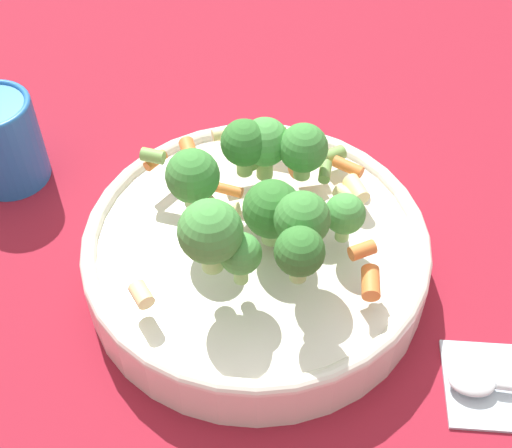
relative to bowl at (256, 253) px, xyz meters
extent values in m
plane|color=maroon|center=(0.00, 0.00, -0.03)|extent=(3.00, 3.00, 0.00)
cylinder|color=silver|center=(0.00, 0.00, -0.01)|extent=(0.29, 0.29, 0.05)
torus|color=silver|center=(0.00, 0.00, 0.02)|extent=(0.29, 0.29, 0.01)
cylinder|color=#8CB766|center=(0.01, 0.00, 0.03)|extent=(0.02, 0.02, 0.02)
sphere|color=#33722D|center=(0.01, 0.00, 0.06)|extent=(0.05, 0.05, 0.05)
cylinder|color=#8CB766|center=(-0.05, -0.01, 0.06)|extent=(0.02, 0.02, 0.02)
sphere|color=#3D8438|center=(-0.05, -0.01, 0.08)|extent=(0.04, 0.04, 0.04)
cylinder|color=#8CB766|center=(0.04, -0.02, 0.05)|extent=(0.01, 0.01, 0.02)
sphere|color=#3D8438|center=(0.04, -0.02, 0.08)|extent=(0.04, 0.04, 0.04)
cylinder|color=#8CB766|center=(0.02, 0.06, 0.06)|extent=(0.01, 0.01, 0.01)
sphere|color=#3D8438|center=(0.02, 0.06, 0.08)|extent=(0.04, 0.04, 0.04)
cylinder|color=#8CB766|center=(0.01, -0.06, 0.04)|extent=(0.01, 0.01, 0.02)
sphere|color=#479342|center=(0.01, -0.06, 0.07)|extent=(0.03, 0.03, 0.03)
cylinder|color=#8CB766|center=(-0.01, -0.06, 0.06)|extent=(0.02, 0.02, 0.02)
sphere|color=#479342|center=(-0.01, -0.06, 0.09)|extent=(0.05, 0.05, 0.05)
cylinder|color=#8CB766|center=(0.07, 0.02, 0.04)|extent=(0.01, 0.01, 0.01)
sphere|color=#479342|center=(0.07, 0.02, 0.06)|extent=(0.03, 0.03, 0.03)
cylinder|color=#8CB766|center=(-0.03, 0.04, 0.06)|extent=(0.01, 0.01, 0.02)
sphere|color=#33722D|center=(-0.03, 0.04, 0.08)|extent=(0.04, 0.04, 0.04)
cylinder|color=#8CB766|center=(-0.01, 0.05, 0.05)|extent=(0.01, 0.01, 0.02)
sphere|color=#479342|center=(-0.01, 0.05, 0.08)|extent=(0.04, 0.04, 0.04)
cylinder|color=#8CB766|center=(-0.06, 0.00, 0.04)|extent=(0.01, 0.01, 0.01)
sphere|color=#479342|center=(-0.06, 0.00, 0.06)|extent=(0.03, 0.03, 0.03)
cylinder|color=#8CB766|center=(0.05, -0.05, 0.06)|extent=(0.01, 0.01, 0.01)
sphere|color=#33722D|center=(0.05, -0.05, 0.09)|extent=(0.04, 0.04, 0.04)
cylinder|color=beige|center=(-0.05, -0.10, 0.04)|extent=(0.02, 0.02, 0.01)
cylinder|color=orange|center=(-0.09, 0.06, 0.04)|extent=(0.02, 0.03, 0.01)
cylinder|color=orange|center=(-0.10, 0.03, 0.05)|extent=(0.01, 0.02, 0.01)
cylinder|color=orange|center=(0.01, 0.08, 0.04)|extent=(0.03, 0.03, 0.01)
cylinder|color=orange|center=(0.05, 0.09, 0.04)|extent=(0.03, 0.02, 0.01)
cylinder|color=beige|center=(-0.03, 0.01, 0.03)|extent=(0.03, 0.02, 0.01)
cylinder|color=beige|center=(-0.05, 0.00, 0.05)|extent=(0.03, 0.02, 0.01)
cylinder|color=beige|center=(0.06, 0.06, 0.03)|extent=(0.02, 0.02, 0.01)
cylinder|color=beige|center=(0.06, 0.07, 0.04)|extent=(0.03, 0.03, 0.01)
cylinder|color=orange|center=(0.09, -0.01, 0.06)|extent=(0.02, 0.02, 0.01)
cylinder|color=orange|center=(0.10, -0.03, 0.04)|extent=(0.02, 0.03, 0.01)
cylinder|color=orange|center=(-0.04, 0.03, 0.03)|extent=(0.03, 0.01, 0.01)
cylinder|color=#729E4C|center=(0.03, 0.11, 0.03)|extent=(0.02, 0.02, 0.01)
cylinder|color=#729E4C|center=(0.01, 0.09, 0.05)|extent=(0.03, 0.02, 0.01)
cylinder|color=orange|center=(-0.03, 0.10, 0.04)|extent=(0.03, 0.02, 0.01)
cylinder|color=#729E4C|center=(-0.10, 0.02, 0.06)|extent=(0.02, 0.01, 0.01)
cylinder|color=beige|center=(-0.05, 0.07, 0.06)|extent=(0.03, 0.03, 0.01)
cylinder|color=#729E4C|center=(-0.03, 0.05, 0.06)|extent=(0.02, 0.02, 0.01)
cylinder|color=#729E4C|center=(0.04, 0.06, 0.05)|extent=(0.01, 0.02, 0.01)
cylinder|color=#2366B2|center=(-0.27, 0.02, 0.02)|extent=(0.07, 0.07, 0.09)
ellipsoid|color=silver|center=(0.20, -0.04, -0.02)|extent=(0.04, 0.03, 0.01)
camera|label=1|loc=(0.15, -0.36, 0.47)|focal=50.00mm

